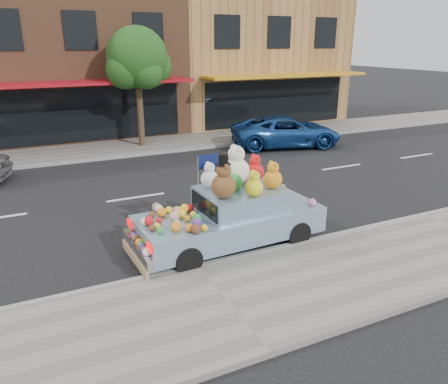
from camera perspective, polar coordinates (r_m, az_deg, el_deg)
ground at (r=13.73m, az=-11.43°, el=-0.71°), size 120.00×120.00×0.00m
near_sidewalk at (r=8.15m, az=0.54°, el=-14.43°), size 60.00×3.00×0.12m
far_sidewalk at (r=19.85m, az=-16.20°, el=5.22°), size 60.00×3.00×0.12m
near_kerb at (r=9.33m, az=-3.56°, el=-9.78°), size 60.00×0.12×0.13m
far_kerb at (r=18.41m, az=-15.38°, el=4.26°), size 60.00×0.12×0.13m
storefront_mid at (r=24.78m, az=-19.29°, el=15.95°), size 10.00×9.80×7.30m
storefront_right at (r=27.81m, az=2.50°, el=17.17°), size 10.00×9.80×7.30m
street_tree at (r=19.82m, az=-11.23°, el=16.23°), size 3.00×2.70×5.22m
car_blue at (r=20.18m, az=8.13°, el=7.83°), size 5.37×3.50×1.38m
art_car at (r=10.11m, az=0.94°, el=-2.68°), size 4.55×1.92×2.33m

